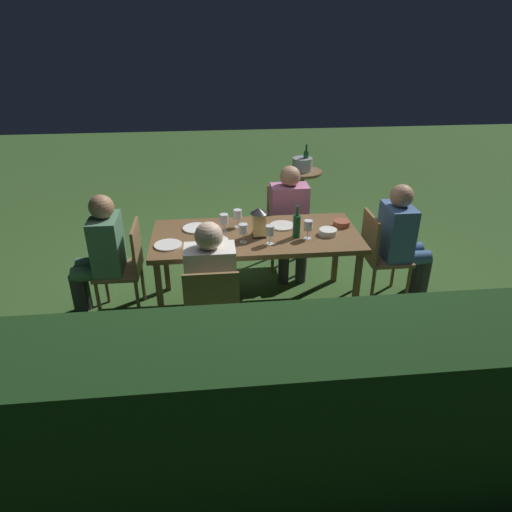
% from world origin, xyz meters
% --- Properties ---
extents(ground_plane, '(16.00, 16.00, 0.00)m').
position_xyz_m(ground_plane, '(0.00, 0.00, 0.00)').
color(ground_plane, '#385B28').
extents(dining_table, '(1.85, 0.84, 0.73)m').
position_xyz_m(dining_table, '(0.00, 0.00, 0.68)').
color(dining_table, brown).
rests_on(dining_table, ground).
extents(chair_side_right_b, '(0.42, 0.40, 0.87)m').
position_xyz_m(chair_side_right_b, '(0.42, 0.81, 0.49)').
color(chair_side_right_b, brown).
rests_on(chair_side_right_b, ground).
extents(person_in_cream, '(0.38, 0.47, 1.15)m').
position_xyz_m(person_in_cream, '(0.42, 0.62, 0.64)').
color(person_in_cream, white).
rests_on(person_in_cream, ground).
extents(chair_side_left_a, '(0.42, 0.40, 0.87)m').
position_xyz_m(chair_side_left_a, '(-0.42, -0.81, 0.49)').
color(chair_side_left_a, brown).
rests_on(chair_side_left_a, ground).
extents(person_in_pink, '(0.38, 0.47, 1.15)m').
position_xyz_m(person_in_pink, '(-0.42, -0.62, 0.64)').
color(person_in_pink, '#C675A3').
rests_on(person_in_pink, ground).
extents(chair_head_near, '(0.40, 0.42, 0.87)m').
position_xyz_m(chair_head_near, '(-1.17, 0.00, 0.49)').
color(chair_head_near, brown).
rests_on(chair_head_near, ground).
extents(person_in_blue, '(0.48, 0.38, 1.15)m').
position_xyz_m(person_in_blue, '(-1.37, 0.00, 0.64)').
color(person_in_blue, '#426699').
rests_on(person_in_blue, ground).
extents(chair_head_far, '(0.40, 0.42, 0.87)m').
position_xyz_m(chair_head_far, '(1.17, 0.00, 0.49)').
color(chair_head_far, brown).
rests_on(chair_head_far, ground).
extents(person_in_green, '(0.48, 0.38, 1.15)m').
position_xyz_m(person_in_green, '(1.37, 0.00, 0.64)').
color(person_in_green, '#4C7A5B').
rests_on(person_in_green, ground).
extents(lantern_centerpiece, '(0.15, 0.15, 0.27)m').
position_xyz_m(lantern_centerpiece, '(-0.02, 0.04, 0.88)').
color(lantern_centerpiece, black).
rests_on(lantern_centerpiece, dining_table).
extents(green_bottle_on_table, '(0.07, 0.07, 0.29)m').
position_xyz_m(green_bottle_on_table, '(-0.35, 0.10, 0.84)').
color(green_bottle_on_table, '#195128').
rests_on(green_bottle_on_table, dining_table).
extents(wine_glass_a, '(0.08, 0.08, 0.17)m').
position_xyz_m(wine_glass_a, '(0.13, 0.16, 0.85)').
color(wine_glass_a, silver).
rests_on(wine_glass_a, dining_table).
extents(wine_glass_b, '(0.08, 0.08, 0.17)m').
position_xyz_m(wine_glass_b, '(-0.10, 0.21, 0.85)').
color(wine_glass_b, silver).
rests_on(wine_glass_b, dining_table).
extents(wine_glass_c, '(0.08, 0.08, 0.17)m').
position_xyz_m(wine_glass_c, '(0.15, -0.18, 0.85)').
color(wine_glass_c, silver).
rests_on(wine_glass_c, dining_table).
extents(wine_glass_d, '(0.08, 0.08, 0.17)m').
position_xyz_m(wine_glass_d, '(-0.44, 0.14, 0.85)').
color(wine_glass_d, silver).
rests_on(wine_glass_d, dining_table).
extents(wine_glass_e, '(0.08, 0.08, 0.17)m').
position_xyz_m(wine_glass_e, '(0.28, -0.08, 0.85)').
color(wine_glass_e, silver).
rests_on(wine_glass_e, dining_table).
extents(plate_a, '(0.24, 0.24, 0.01)m').
position_xyz_m(plate_a, '(-0.26, -0.15, 0.74)').
color(plate_a, silver).
rests_on(plate_a, dining_table).
extents(plate_b, '(0.21, 0.21, 0.01)m').
position_xyz_m(plate_b, '(0.36, 0.12, 0.74)').
color(plate_b, white).
rests_on(plate_b, dining_table).
extents(plate_c, '(0.24, 0.24, 0.01)m').
position_xyz_m(plate_c, '(0.77, 0.16, 0.74)').
color(plate_c, white).
rests_on(plate_c, dining_table).
extents(plate_d, '(0.25, 0.25, 0.01)m').
position_xyz_m(plate_d, '(0.53, -0.17, 0.74)').
color(plate_d, white).
rests_on(plate_d, dining_table).
extents(bowl_olives, '(0.16, 0.16, 0.05)m').
position_xyz_m(bowl_olives, '(-0.64, 0.08, 0.76)').
color(bowl_olives, silver).
rests_on(bowl_olives, dining_table).
extents(bowl_bread, '(0.15, 0.15, 0.05)m').
position_xyz_m(bowl_bread, '(-0.81, -0.10, 0.76)').
color(bowl_bread, '#9E5138').
rests_on(bowl_bread, dining_table).
extents(side_table, '(0.53, 0.53, 0.68)m').
position_xyz_m(side_table, '(-0.82, -2.06, 0.45)').
color(side_table, brown).
rests_on(side_table, ground).
extents(ice_bucket, '(0.26, 0.26, 0.34)m').
position_xyz_m(ice_bucket, '(-0.83, -2.06, 0.78)').
color(ice_bucket, '#B2B7BF').
rests_on(ice_bucket, side_table).
extents(hedge_backdrop, '(6.39, 0.62, 1.12)m').
position_xyz_m(hedge_backdrop, '(0.00, 2.03, 0.56)').
color(hedge_backdrop, '#193816').
rests_on(hedge_backdrop, ground).
extents(potted_plant_corner, '(0.42, 0.42, 0.63)m').
position_xyz_m(potted_plant_corner, '(-1.16, 1.37, 0.34)').
color(potted_plant_corner, brown).
rests_on(potted_plant_corner, ground).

